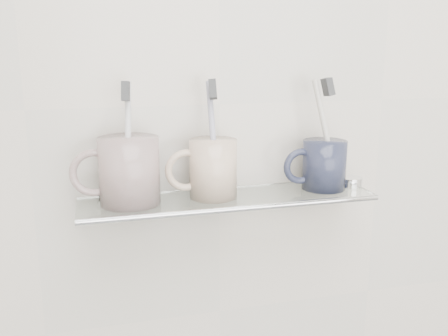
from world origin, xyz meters
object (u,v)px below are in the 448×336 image
object	(u,v)px
mug_center	(213,169)
mug_right	(324,165)
mug_left	(129,171)
shelf_glass	(228,199)

from	to	relation	value
mug_center	mug_right	size ratio (longest dim) A/B	1.13
mug_left	mug_right	bearing A→B (deg)	-14.36
mug_left	mug_center	size ratio (longest dim) A/B	1.10
mug_left	shelf_glass	bearing A→B (deg)	-16.11
mug_left	mug_center	bearing A→B (deg)	-14.36
mug_center	mug_right	bearing A→B (deg)	1.64
mug_center	shelf_glass	bearing A→B (deg)	-9.55
mug_left	mug_right	distance (m)	0.34
mug_center	mug_right	world-z (taller)	mug_center
shelf_glass	mug_right	distance (m)	0.18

